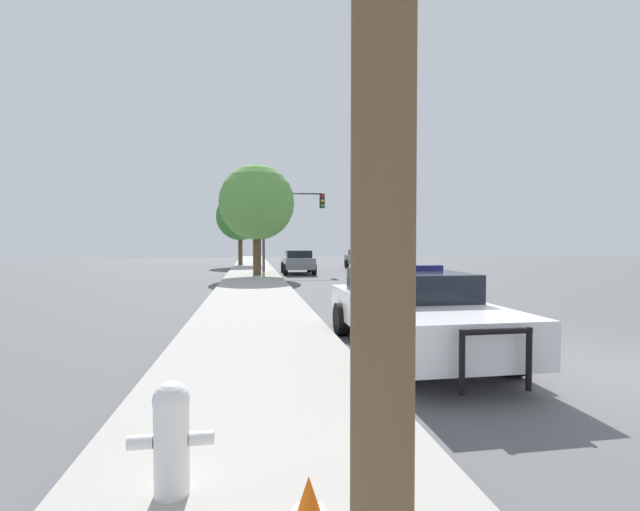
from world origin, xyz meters
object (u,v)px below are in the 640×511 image
at_px(tree_sidewalk_mid, 257,203).
at_px(tree_sidewalk_far, 240,217).
at_px(car_background_oncoming, 361,259).
at_px(car_background_midblock, 298,261).
at_px(traffic_light, 289,214).
at_px(fire_hydrant, 172,434).
at_px(police_car, 410,308).

bearing_deg(tree_sidewalk_mid, tree_sidewalk_far, 95.82).
bearing_deg(tree_sidewalk_far, car_background_oncoming, -32.21).
distance_m(car_background_oncoming, car_background_midblock, 6.36).
height_order(traffic_light, tree_sidewalk_mid, tree_sidewalk_mid).
distance_m(fire_hydrant, car_background_midblock, 23.51).
bearing_deg(traffic_light, tree_sidewalk_mid, -125.56).
height_order(traffic_light, car_background_midblock, traffic_light).
bearing_deg(car_background_midblock, tree_sidewalk_mid, -136.34).
bearing_deg(traffic_light, fire_hydrant, -96.93).
bearing_deg(tree_sidewalk_far, police_car, -82.86).
distance_m(police_car, fire_hydrant, 5.17).
bearing_deg(car_background_midblock, tree_sidewalk_far, 112.57).
height_order(police_car, tree_sidewalk_far, tree_sidewalk_far).
bearing_deg(tree_sidewalk_mid, car_background_oncoming, 39.32).
bearing_deg(car_background_oncoming, police_car, 79.22).
xyz_separation_m(police_car, car_background_oncoming, (5.19, 23.13, 0.02)).
height_order(police_car, tree_sidewalk_mid, tree_sidewalk_mid).
distance_m(police_car, car_background_oncoming, 23.70).
distance_m(police_car, car_background_midblock, 19.26).
relative_size(fire_hydrant, tree_sidewalk_far, 0.13).
bearing_deg(police_car, car_background_midblock, -90.62).
height_order(car_background_oncoming, car_background_midblock, car_background_midblock).
bearing_deg(traffic_light, police_car, -88.87).
bearing_deg(traffic_light, tree_sidewalk_far, 109.71).
bearing_deg(tree_sidewalk_far, car_background_midblock, -68.33).
distance_m(fire_hydrant, tree_sidewalk_far, 32.85).
distance_m(police_car, traffic_light, 19.94).
height_order(traffic_light, car_background_oncoming, traffic_light).
xyz_separation_m(police_car, tree_sidewalk_mid, (-2.39, 16.91, 3.39)).
xyz_separation_m(traffic_light, tree_sidewalk_mid, (-2.01, -2.81, 0.42)).
relative_size(police_car, car_background_oncoming, 1.09).
height_order(police_car, fire_hydrant, police_car).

